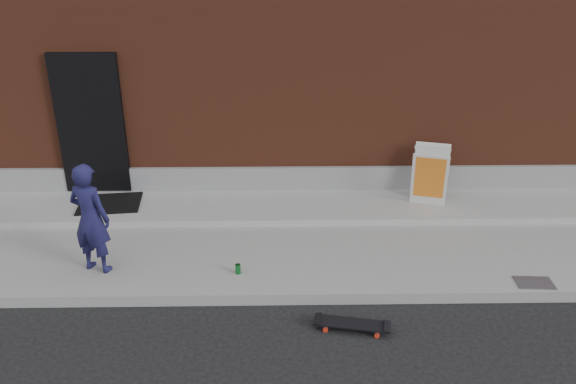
{
  "coord_description": "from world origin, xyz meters",
  "views": [
    {
      "loc": [
        0.37,
        -5.66,
        3.95
      ],
      "look_at": [
        0.49,
        0.8,
        1.15
      ],
      "focal_mm": 35.0,
      "sensor_mm": 36.0,
      "label": 1
    }
  ],
  "objects_px": {
    "skateboard": "(352,324)",
    "soda_can": "(238,269)",
    "pizza_sign": "(430,175)",
    "child": "(90,218)"
  },
  "relations": [
    {
      "from": "skateboard",
      "to": "pizza_sign",
      "type": "relative_size",
      "value": 0.94
    },
    {
      "from": "skateboard",
      "to": "soda_can",
      "type": "height_order",
      "value": "soda_can"
    },
    {
      "from": "child",
      "to": "soda_can",
      "type": "xyz_separation_m",
      "value": [
        1.82,
        -0.14,
        -0.66
      ]
    },
    {
      "from": "skateboard",
      "to": "pizza_sign",
      "type": "height_order",
      "value": "pizza_sign"
    },
    {
      "from": "child",
      "to": "pizza_sign",
      "type": "relative_size",
      "value": 1.6
    },
    {
      "from": "skateboard",
      "to": "soda_can",
      "type": "relative_size",
      "value": 6.66
    },
    {
      "from": "skateboard",
      "to": "pizza_sign",
      "type": "xyz_separation_m",
      "value": [
        1.55,
        2.92,
        0.63
      ]
    },
    {
      "from": "pizza_sign",
      "to": "soda_can",
      "type": "xyz_separation_m",
      "value": [
        -2.89,
        -1.94,
        -0.49
      ]
    },
    {
      "from": "pizza_sign",
      "to": "child",
      "type": "bearing_deg",
      "value": -159.15
    },
    {
      "from": "child",
      "to": "pizza_sign",
      "type": "xyz_separation_m",
      "value": [
        4.71,
        1.79,
        -0.17
      ]
    }
  ]
}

